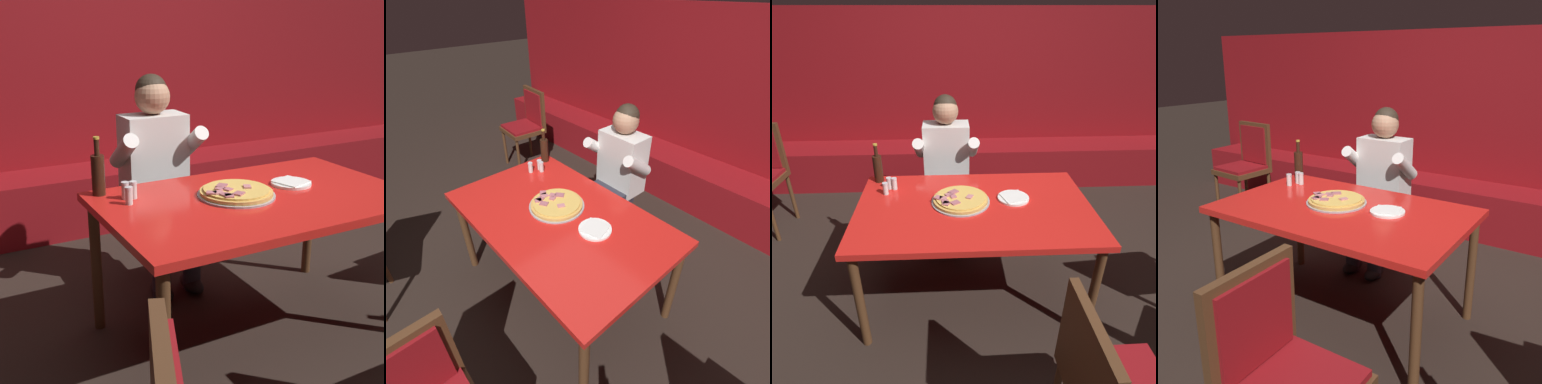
% 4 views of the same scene
% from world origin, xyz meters
% --- Properties ---
extents(ground_plane, '(24.00, 24.00, 0.00)m').
position_xyz_m(ground_plane, '(0.00, 0.00, 0.00)').
color(ground_plane, black).
extents(booth_wall_panel, '(6.80, 0.16, 1.90)m').
position_xyz_m(booth_wall_panel, '(0.00, 2.18, 0.95)').
color(booth_wall_panel, maroon).
rests_on(booth_wall_panel, ground_plane).
extents(booth_bench, '(6.46, 0.48, 0.46)m').
position_xyz_m(booth_bench, '(0.00, 1.86, 0.23)').
color(booth_bench, maroon).
rests_on(booth_bench, ground_plane).
extents(main_dining_table, '(1.52, 0.94, 0.75)m').
position_xyz_m(main_dining_table, '(0.00, 0.00, 0.68)').
color(main_dining_table, '#4C2D19').
rests_on(main_dining_table, ground_plane).
extents(pizza, '(0.38, 0.38, 0.05)m').
position_xyz_m(pizza, '(-0.09, 0.05, 0.77)').
color(pizza, '#9E9EA3').
rests_on(pizza, main_dining_table).
extents(plate_white_paper, '(0.21, 0.21, 0.02)m').
position_xyz_m(plate_white_paper, '(0.27, 0.08, 0.76)').
color(plate_white_paper, white).
rests_on(plate_white_paper, main_dining_table).
extents(beer_bottle, '(0.07, 0.07, 0.29)m').
position_xyz_m(beer_bottle, '(-0.67, 0.39, 0.86)').
color(beer_bottle, black).
rests_on(beer_bottle, main_dining_table).
extents(shaker_black_pepper, '(0.04, 0.04, 0.09)m').
position_xyz_m(shaker_black_pepper, '(-0.54, 0.26, 0.79)').
color(shaker_black_pepper, silver).
rests_on(shaker_black_pepper, main_dining_table).
extents(shaker_red_pepper_flakes, '(0.04, 0.04, 0.09)m').
position_xyz_m(shaker_red_pepper_flakes, '(-0.58, 0.27, 0.79)').
color(shaker_red_pepper_flakes, silver).
rests_on(shaker_red_pepper_flakes, main_dining_table).
extents(shaker_parmesan, '(0.04, 0.04, 0.09)m').
position_xyz_m(shaker_parmesan, '(-0.59, 0.19, 0.79)').
color(shaker_parmesan, silver).
rests_on(shaker_parmesan, main_dining_table).
extents(diner_seated_blue_shirt, '(0.53, 0.53, 1.27)m').
position_xyz_m(diner_seated_blue_shirt, '(-0.18, 0.75, 0.71)').
color(diner_seated_blue_shirt, black).
rests_on(diner_seated_blue_shirt, ground_plane).
extents(dining_chair_near_right, '(0.44, 0.44, 0.93)m').
position_xyz_m(dining_chair_near_right, '(0.46, -1.10, 0.55)').
color(dining_chair_near_right, '#4C2D19').
rests_on(dining_chair_near_right, ground_plane).
extents(dining_chair_side_aisle, '(0.47, 0.47, 0.98)m').
position_xyz_m(dining_chair_side_aisle, '(-1.90, 1.01, 0.59)').
color(dining_chair_side_aisle, '#4C2D19').
rests_on(dining_chair_side_aisle, ground_plane).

